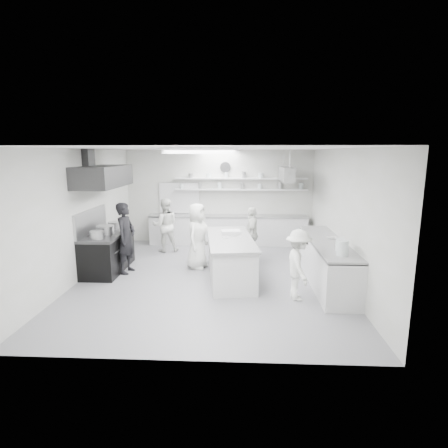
{
  "coord_description": "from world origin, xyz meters",
  "views": [
    {
      "loc": [
        0.71,
        -8.11,
        2.91
      ],
      "look_at": [
        0.3,
        0.6,
        1.17
      ],
      "focal_mm": 28.84,
      "sensor_mm": 36.0,
      "label": 1
    }
  ],
  "objects_px": {
    "right_counter": "(326,262)",
    "cook_stove": "(126,238)",
    "prep_island": "(230,259)",
    "stove": "(108,253)",
    "cook_back": "(165,225)",
    "back_counter": "(228,230)"
  },
  "relations": [
    {
      "from": "back_counter",
      "to": "cook_back",
      "type": "bearing_deg",
      "value": -152.02
    },
    {
      "from": "stove",
      "to": "right_counter",
      "type": "relative_size",
      "value": 0.55
    },
    {
      "from": "cook_stove",
      "to": "right_counter",
      "type": "bearing_deg",
      "value": -86.59
    },
    {
      "from": "cook_stove",
      "to": "cook_back",
      "type": "height_order",
      "value": "cook_stove"
    },
    {
      "from": "cook_back",
      "to": "prep_island",
      "type": "bearing_deg",
      "value": 118.01
    },
    {
      "from": "right_counter",
      "to": "prep_island",
      "type": "bearing_deg",
      "value": 174.45
    },
    {
      "from": "back_counter",
      "to": "right_counter",
      "type": "xyz_separation_m",
      "value": [
        2.35,
        -3.4,
        0.01
      ]
    },
    {
      "from": "right_counter",
      "to": "cook_stove",
      "type": "bearing_deg",
      "value": 174.34
    },
    {
      "from": "stove",
      "to": "prep_island",
      "type": "relative_size",
      "value": 0.72
    },
    {
      "from": "cook_stove",
      "to": "cook_back",
      "type": "bearing_deg",
      "value": -6.5
    },
    {
      "from": "cook_stove",
      "to": "stove",
      "type": "bearing_deg",
      "value": 84.93
    },
    {
      "from": "right_counter",
      "to": "prep_island",
      "type": "distance_m",
      "value": 2.19
    },
    {
      "from": "stove",
      "to": "back_counter",
      "type": "xyz_separation_m",
      "value": [
        2.9,
        2.8,
        0.01
      ]
    },
    {
      "from": "stove",
      "to": "cook_stove",
      "type": "relative_size",
      "value": 1.04
    },
    {
      "from": "right_counter",
      "to": "cook_stove",
      "type": "height_order",
      "value": "cook_stove"
    },
    {
      "from": "stove",
      "to": "right_counter",
      "type": "xyz_separation_m",
      "value": [
        5.25,
        -0.6,
        0.02
      ]
    },
    {
      "from": "prep_island",
      "to": "cook_stove",
      "type": "height_order",
      "value": "cook_stove"
    },
    {
      "from": "prep_island",
      "to": "cook_stove",
      "type": "xyz_separation_m",
      "value": [
        -2.54,
        0.26,
        0.41
      ]
    },
    {
      "from": "cook_stove",
      "to": "prep_island",
      "type": "bearing_deg",
      "value": -86.69
    },
    {
      "from": "stove",
      "to": "cook_stove",
      "type": "height_order",
      "value": "cook_stove"
    },
    {
      "from": "cook_back",
      "to": "stove",
      "type": "bearing_deg",
      "value": 45.62
    },
    {
      "from": "prep_island",
      "to": "cook_back",
      "type": "height_order",
      "value": "cook_back"
    }
  ]
}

